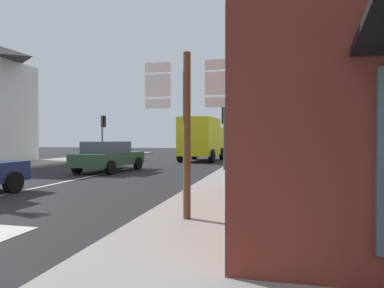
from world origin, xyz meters
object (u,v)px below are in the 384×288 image
Objects in this scene: sedan_far at (109,156)px; route_sign_post at (187,123)px; traffic_light_near_right at (225,122)px; traffic_light_far_left at (103,127)px; delivery_truck at (202,138)px.

sedan_far is 1.35× the size of route_sign_post.
sedan_far is 1.34× the size of traffic_light_near_right.
traffic_light_near_right is at bearing 9.35° from sedan_far.
delivery_truck is at bearing -4.08° from traffic_light_far_left.
route_sign_post is at bearing -58.35° from traffic_light_far_left.
traffic_light_far_left is (-11.29, 18.30, 0.61)m from route_sign_post.
delivery_truck is 8.11m from traffic_light_near_right.
route_sign_post is (3.30, -17.73, 0.26)m from delivery_truck.
traffic_light_near_right is at bearing -37.55° from traffic_light_far_left.
traffic_light_near_right is at bearing -70.67° from delivery_truck.
traffic_light_far_left is at bearing 142.45° from traffic_light_near_right.
traffic_light_far_left reaches higher than sedan_far.
traffic_light_near_right is at bearing 93.53° from route_sign_post.
delivery_truck is at bearing 109.33° from traffic_light_near_right.
delivery_truck is (2.92, 8.55, 0.89)m from sedan_far.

